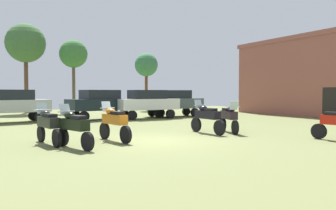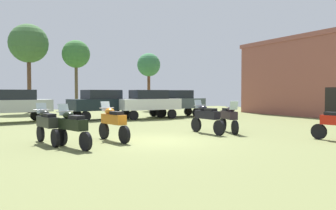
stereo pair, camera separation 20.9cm
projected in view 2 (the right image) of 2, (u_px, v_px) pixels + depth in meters
name	position (u px, v px, depth m)	size (l,w,h in m)	color
ground_plane	(157.00, 141.00, 12.69)	(44.00, 52.00, 0.02)	olive
motorcycle_1	(47.00, 124.00, 11.83)	(0.69, 2.21, 1.45)	black
motorcycle_5	(73.00, 127.00, 11.00)	(0.83, 2.07, 1.44)	black
motorcycle_6	(113.00, 122.00, 12.57)	(0.70, 2.20, 1.48)	black
motorcycle_8	(207.00, 117.00, 14.91)	(0.62, 2.30, 1.49)	black
motorcycle_9	(229.00, 117.00, 15.26)	(0.85, 2.08, 1.46)	black
car_1	(175.00, 101.00, 25.40)	(4.44, 2.17, 2.00)	black
car_2	(102.00, 102.00, 22.75)	(4.54, 2.49, 2.00)	black
car_3	(13.00, 103.00, 20.43)	(4.51, 2.38, 2.00)	black
car_5	(149.00, 102.00, 23.46)	(4.34, 1.90, 2.00)	black
tree_1	(76.00, 55.00, 30.83)	(2.54, 2.54, 6.64)	brown
tree_3	(29.00, 44.00, 30.11)	(3.46, 3.46, 7.97)	brown
tree_4	(149.00, 65.00, 34.47)	(2.38, 2.38, 5.87)	brown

